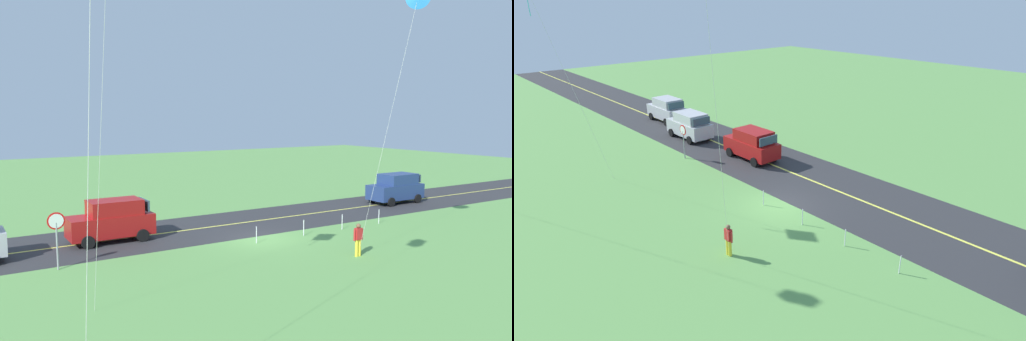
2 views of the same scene
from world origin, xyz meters
TOP-DOWN VIEW (x-y plane):
  - ground_plane at (0.00, 0.00)m, footprint 120.00×120.00m
  - asphalt_road at (0.00, -4.00)m, footprint 120.00×7.00m
  - road_centre_stripe at (0.00, -4.00)m, footprint 120.00×0.16m
  - car_suv_foreground at (7.03, -3.77)m, footprint 4.40×2.12m
  - car_parked_west_far at (-14.80, -3.91)m, footprint 4.40×2.12m
  - stop_sign at (10.48, -0.10)m, footprint 0.76×0.08m
  - person_adult_near at (-2.15, 5.34)m, footprint 0.58×0.22m
  - fence_post_0 at (-8.29, 0.70)m, footprint 0.05×0.05m
  - fence_post_1 at (-5.27, 0.70)m, footprint 0.05×0.05m
  - fence_post_2 at (-2.43, 0.70)m, footprint 0.05×0.05m
  - fence_post_3 at (0.70, 0.70)m, footprint 0.05×0.05m

SIDE VIEW (x-z plane):
  - ground_plane at x=0.00m, z-range -0.10..0.00m
  - asphalt_road at x=0.00m, z-range 0.00..0.00m
  - road_centre_stripe at x=0.00m, z-range 0.00..0.01m
  - fence_post_0 at x=-8.29m, z-range 0.00..0.90m
  - fence_post_1 at x=-5.27m, z-range 0.00..0.90m
  - fence_post_2 at x=-2.43m, z-range 0.00..0.90m
  - fence_post_3 at x=0.70m, z-range 0.00..0.90m
  - person_adult_near at x=-2.15m, z-range 0.06..1.66m
  - car_suv_foreground at x=7.03m, z-range 0.03..2.27m
  - car_parked_west_far at x=-14.80m, z-range 0.03..2.27m
  - stop_sign at x=10.48m, z-range 0.52..3.08m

